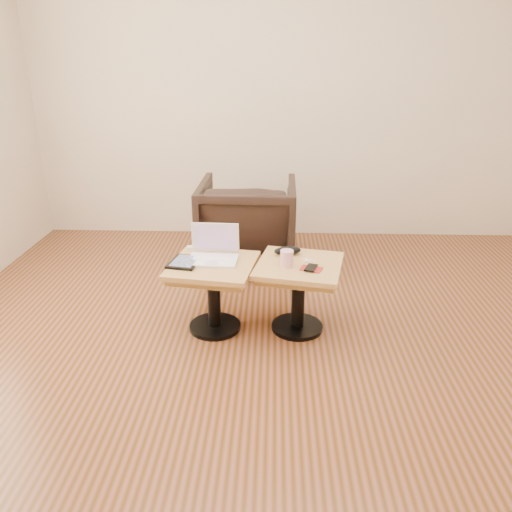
{
  "coord_description": "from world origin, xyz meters",
  "views": [
    {
      "loc": [
        -0.06,
        -2.36,
        1.64
      ],
      "look_at": [
        -0.16,
        0.4,
        0.5
      ],
      "focal_mm": 35.0,
      "sensor_mm": 36.0,
      "label": 1
    }
  ],
  "objects_px": {
    "side_table_right": "(299,280)",
    "side_table_left": "(213,280)",
    "armchair": "(248,223)",
    "striped_cup": "(287,258)",
    "laptop": "(214,253)"
  },
  "relations": [
    {
      "from": "side_table_right",
      "to": "striped_cup",
      "type": "xyz_separation_m",
      "value": [
        -0.08,
        -0.04,
        0.16
      ]
    },
    {
      "from": "side_table_left",
      "to": "laptop",
      "type": "xyz_separation_m",
      "value": [
        -0.0,
        0.06,
        0.16
      ]
    },
    {
      "from": "side_table_left",
      "to": "armchair",
      "type": "height_order",
      "value": "armchair"
    },
    {
      "from": "side_table_left",
      "to": "striped_cup",
      "type": "bearing_deg",
      "value": 5.04
    },
    {
      "from": "side_table_right",
      "to": "striped_cup",
      "type": "height_order",
      "value": "striped_cup"
    },
    {
      "from": "laptop",
      "to": "striped_cup",
      "type": "height_order",
      "value": "laptop"
    },
    {
      "from": "side_table_right",
      "to": "striped_cup",
      "type": "distance_m",
      "value": 0.19
    },
    {
      "from": "side_table_left",
      "to": "side_table_right",
      "type": "relative_size",
      "value": 0.97
    },
    {
      "from": "laptop",
      "to": "striped_cup",
      "type": "relative_size",
      "value": 3.09
    },
    {
      "from": "side_table_right",
      "to": "laptop",
      "type": "bearing_deg",
      "value": -173.69
    },
    {
      "from": "striped_cup",
      "to": "armchair",
      "type": "bearing_deg",
      "value": 104.89
    },
    {
      "from": "side_table_left",
      "to": "armchair",
      "type": "distance_m",
      "value": 1.08
    },
    {
      "from": "armchair",
      "to": "side_table_left",
      "type": "bearing_deg",
      "value": 82.75
    },
    {
      "from": "side_table_left",
      "to": "side_table_right",
      "type": "height_order",
      "value": "same"
    },
    {
      "from": "side_table_right",
      "to": "side_table_left",
      "type": "bearing_deg",
      "value": -167.08
    }
  ]
}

